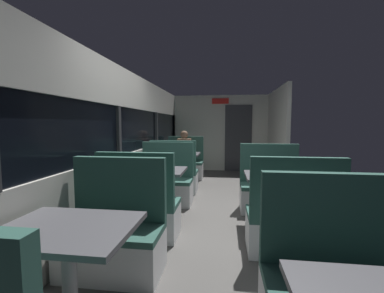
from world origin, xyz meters
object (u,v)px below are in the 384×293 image
at_px(bench_far_window_facing_end, 174,176).
at_px(dining_table_mid_window, 155,176).
at_px(bench_mid_window_facing_end, 140,211).
at_px(bench_rear_aisle_facing_entry, 270,191).
at_px(bench_rear_aisle_facing_end, 292,225).
at_px(seated_passenger, 184,158).
at_px(coffee_cup_primary, 289,172).
at_px(dining_table_near_window, 68,240).
at_px(bench_far_window_facing_entry, 185,166).
at_px(bench_mid_window_facing_entry, 166,185).
at_px(dining_table_rear_aisle, 279,182).
at_px(bench_near_window_facing_entry, 114,239).
at_px(dining_table_far_window, 180,157).

bearing_deg(bench_far_window_facing_end, dining_table_mid_window, -90.00).
bearing_deg(bench_mid_window_facing_end, bench_rear_aisle_facing_entry, 33.81).
relative_size(dining_table_mid_window, bench_rear_aisle_facing_end, 0.82).
bearing_deg(bench_far_window_facing_end, bench_mid_window_facing_end, -90.00).
relative_size(bench_rear_aisle_facing_end, bench_rear_aisle_facing_entry, 1.00).
relative_size(seated_passenger, coffee_cup_primary, 14.00).
distance_m(dining_table_near_window, bench_far_window_facing_entry, 5.05).
bearing_deg(bench_mid_window_facing_entry, bench_mid_window_facing_end, -90.00).
xyz_separation_m(dining_table_mid_window, dining_table_rear_aisle, (1.79, -0.20, 0.00)).
height_order(bench_near_window_facing_entry, bench_far_window_facing_entry, same).
height_order(bench_far_window_facing_end, seated_passenger, seated_passenger).
height_order(dining_table_far_window, bench_far_window_facing_entry, bench_far_window_facing_entry).
relative_size(bench_mid_window_facing_entry, seated_passenger, 0.87).
distance_m(dining_table_far_window, bench_rear_aisle_facing_entry, 2.47).
xyz_separation_m(bench_mid_window_facing_end, coffee_cup_primary, (1.92, 0.52, 0.46)).
bearing_deg(bench_rear_aisle_facing_entry, coffee_cup_primary, -78.82).
bearing_deg(bench_rear_aisle_facing_end, dining_table_mid_window, 153.32).
bearing_deg(dining_table_rear_aisle, dining_table_mid_window, 173.62).
bearing_deg(dining_table_mid_window, bench_rear_aisle_facing_end, -26.68).
bearing_deg(dining_table_mid_window, dining_table_near_window, -90.00).
xyz_separation_m(bench_mid_window_facing_entry, coffee_cup_primary, (1.92, -0.87, 0.46)).
bearing_deg(bench_near_window_facing_entry, bench_mid_window_facing_end, 90.00).
xyz_separation_m(dining_table_near_window, seated_passenger, (0.00, 4.96, -0.10)).
xyz_separation_m(dining_table_mid_window, bench_mid_window_facing_entry, (0.00, 0.70, -0.31)).
height_order(bench_mid_window_facing_end, coffee_cup_primary, bench_mid_window_facing_end).
bearing_deg(bench_mid_window_facing_end, bench_near_window_facing_entry, -90.00).
height_order(bench_far_window_facing_end, bench_rear_aisle_facing_entry, same).
bearing_deg(bench_mid_window_facing_end, dining_table_mid_window, 90.00).
distance_m(bench_mid_window_facing_entry, dining_table_far_window, 1.50).
height_order(bench_near_window_facing_entry, bench_mid_window_facing_entry, same).
xyz_separation_m(bench_near_window_facing_entry, bench_far_window_facing_entry, (0.00, 4.34, 0.00)).
xyz_separation_m(bench_near_window_facing_entry, bench_mid_window_facing_end, (0.00, 0.77, 0.00)).
bearing_deg(coffee_cup_primary, bench_mid_window_facing_end, -164.74).
xyz_separation_m(bench_mid_window_facing_end, bench_far_window_facing_entry, (0.00, 3.57, 0.00)).
bearing_deg(bench_mid_window_facing_end, dining_table_near_window, -90.00).
distance_m(bench_far_window_facing_end, coffee_cup_primary, 2.57).
distance_m(dining_table_near_window, bench_far_window_facing_end, 3.65).
bearing_deg(bench_rear_aisle_facing_end, dining_table_rear_aisle, 90.00).
height_order(bench_rear_aisle_facing_entry, seated_passenger, seated_passenger).
height_order(seated_passenger, coffee_cup_primary, seated_passenger).
height_order(dining_table_mid_window, seated_passenger, seated_passenger).
relative_size(bench_mid_window_facing_entry, bench_far_window_facing_entry, 1.00).
bearing_deg(bench_near_window_facing_entry, seated_passenger, 90.00).
distance_m(bench_rear_aisle_facing_end, coffee_cup_primary, 0.87).
relative_size(dining_table_near_window, seated_passenger, 0.71).
bearing_deg(bench_mid_window_facing_entry, dining_table_far_window, 90.00).
bearing_deg(bench_rear_aisle_facing_entry, bench_rear_aisle_facing_end, -90.00).
bearing_deg(bench_near_window_facing_entry, bench_far_window_facing_entry, 90.00).
xyz_separation_m(bench_mid_window_facing_end, dining_table_rear_aisle, (1.79, 0.50, 0.31)).
xyz_separation_m(dining_table_near_window, dining_table_rear_aisle, (1.79, 1.97, 0.00)).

